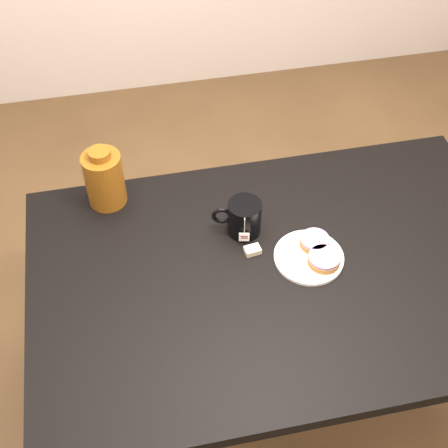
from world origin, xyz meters
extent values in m
plane|color=brown|center=(0.00, 0.00, 0.00)|extent=(4.00, 4.00, 0.00)
cube|color=black|center=(0.00, 0.00, 0.73)|extent=(1.40, 0.90, 0.04)
cylinder|color=black|center=(-0.64, 0.39, 0.35)|extent=(0.06, 0.06, 0.71)
cylinder|color=black|center=(0.64, 0.39, 0.35)|extent=(0.06, 0.06, 0.71)
cylinder|color=white|center=(0.09, 0.02, 0.76)|extent=(0.20, 0.20, 0.01)
torus|color=white|center=(0.09, 0.02, 0.76)|extent=(0.19, 0.19, 0.01)
cylinder|color=brown|center=(0.12, 0.06, 0.77)|extent=(0.11, 0.11, 0.02)
cylinder|color=#9F7EAA|center=(0.12, 0.06, 0.78)|extent=(0.11, 0.11, 0.01)
cylinder|color=brown|center=(0.12, -0.01, 0.77)|extent=(0.12, 0.12, 0.02)
cylinder|color=#9F7EAA|center=(0.12, -0.01, 0.78)|extent=(0.12, 0.12, 0.01)
cylinder|color=black|center=(-0.07, 0.16, 0.80)|extent=(0.12, 0.12, 0.11)
cylinder|color=black|center=(-0.07, 0.16, 0.85)|extent=(0.09, 0.09, 0.00)
torus|color=black|center=(-0.13, 0.18, 0.81)|extent=(0.06, 0.03, 0.06)
cylinder|color=beige|center=(-0.08, 0.11, 0.83)|extent=(0.00, 0.00, 0.06)
cube|color=white|center=(-0.08, 0.11, 0.78)|extent=(0.03, 0.01, 0.03)
cube|color=#C6B793|center=(-0.06, 0.08, 0.76)|extent=(0.05, 0.04, 0.02)
cylinder|color=#552C0B|center=(-0.45, 0.37, 0.84)|extent=(0.15, 0.15, 0.18)
cylinder|color=#552C0B|center=(-0.45, 0.37, 0.94)|extent=(0.06, 0.06, 0.02)
camera|label=1|loc=(-0.37, -1.02, 2.13)|focal=50.00mm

